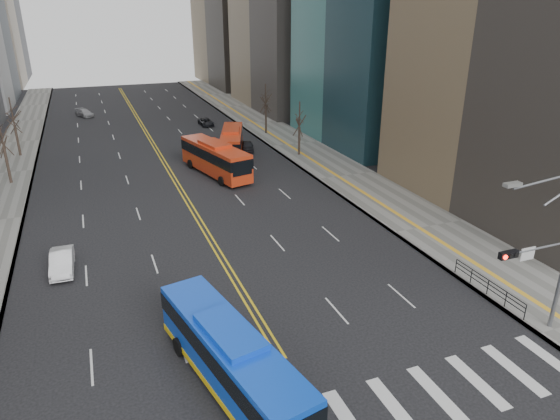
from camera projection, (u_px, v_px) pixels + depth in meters
name	position (u px, v px, depth m)	size (l,w,h in m)	color
sidewalk_right	(294.00, 144.00, 66.32)	(7.00, 130.00, 0.15)	slate
sidewalk_left	(10.00, 173.00, 54.90)	(5.00, 130.00, 0.15)	slate
centerline	(150.00, 139.00, 69.09)	(0.55, 100.00, 0.01)	gold
signal_mast	(547.00, 257.00, 26.16)	(5.37, 0.37, 9.39)	slate
pedestrian_railing	(488.00, 285.00, 31.32)	(0.06, 6.06, 1.02)	black
street_trees	(98.00, 145.00, 47.20)	(35.20, 47.20, 7.60)	black
blue_bus	(231.00, 357.00, 23.43)	(4.75, 11.74, 3.36)	blue
red_bus_near	(215.00, 157.00, 53.81)	(5.27, 11.71, 3.61)	red
red_bus_far	(232.00, 141.00, 60.92)	(5.64, 10.65, 3.33)	red
car_white	(62.00, 262.00, 34.41)	(1.46, 4.20, 1.38)	white
car_dark_mid	(248.00, 146.00, 63.23)	(1.44, 3.57, 1.22)	black
car_silver	(85.00, 113.00, 83.00)	(1.70, 4.19, 1.22)	gray
car_dark_far	(206.00, 122.00, 76.82)	(1.81, 3.93, 1.09)	black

